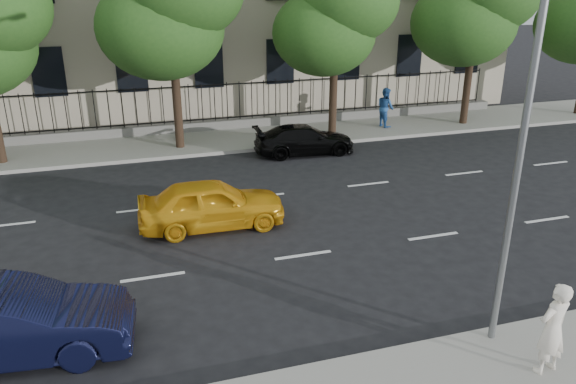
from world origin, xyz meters
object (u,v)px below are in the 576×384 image
Objects in this scene: black_sedan at (304,140)px; woman_near at (553,329)px; navy_sedan at (8,323)px; yellow_taxi at (212,204)px; street_light at (510,91)px.

woman_near is at bearing -177.81° from black_sedan.
navy_sedan is 14.80m from black_sedan.
yellow_taxi is at bearing -38.92° from navy_sedan.
street_light is 4.31× the size of woman_near.
navy_sedan is at bearing -31.52° from woman_near.
street_light is at bearing -179.27° from black_sedan.
navy_sedan is (-9.39, 1.89, -4.37)m from street_light.
navy_sedan is 2.52× the size of woman_near.
yellow_taxi is 7.88m from black_sedan.
black_sedan is at bearing -36.03° from navy_sedan.
yellow_taxi is 6.93m from navy_sedan.
street_light reaches higher than black_sedan.
black_sedan is at bearing 87.98° from street_light.
yellow_taxi is 2.32× the size of woman_near.
woman_near is (4.83, -8.55, 0.35)m from yellow_taxi.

